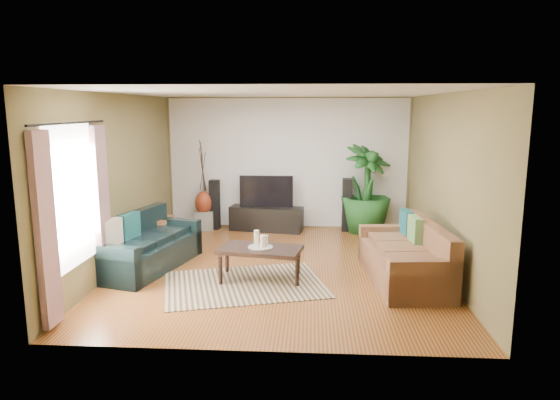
# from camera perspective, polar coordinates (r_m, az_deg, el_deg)

# --- Properties ---
(floor) EXTENTS (5.50, 5.50, 0.00)m
(floor) POSITION_cam_1_polar(r_m,az_deg,el_deg) (7.93, -0.09, -7.75)
(floor) COLOR brown
(floor) RESTS_ON ground
(ceiling) EXTENTS (5.50, 5.50, 0.00)m
(ceiling) POSITION_cam_1_polar(r_m,az_deg,el_deg) (7.53, -0.10, 12.15)
(ceiling) COLOR white
(ceiling) RESTS_ON ground
(wall_back) EXTENTS (5.00, 0.00, 5.00)m
(wall_back) POSITION_cam_1_polar(r_m,az_deg,el_deg) (10.34, 0.89, 4.21)
(wall_back) COLOR brown
(wall_back) RESTS_ON ground
(wall_front) EXTENTS (5.00, 0.00, 5.00)m
(wall_front) POSITION_cam_1_polar(r_m,az_deg,el_deg) (4.92, -2.16, -2.81)
(wall_front) COLOR brown
(wall_front) RESTS_ON ground
(wall_left) EXTENTS (0.00, 5.50, 5.50)m
(wall_left) POSITION_cam_1_polar(r_m,az_deg,el_deg) (8.16, -17.90, 2.02)
(wall_left) COLOR brown
(wall_left) RESTS_ON ground
(wall_right) EXTENTS (0.00, 5.50, 5.50)m
(wall_right) POSITION_cam_1_polar(r_m,az_deg,el_deg) (7.86, 18.42, 1.68)
(wall_right) COLOR brown
(wall_right) RESTS_ON ground
(backwall_panel) EXTENTS (4.90, 0.00, 4.90)m
(backwall_panel) POSITION_cam_1_polar(r_m,az_deg,el_deg) (10.33, 0.89, 4.20)
(backwall_panel) COLOR white
(backwall_panel) RESTS_ON ground
(window_pane) EXTENTS (0.00, 1.80, 1.80)m
(window_pane) POSITION_cam_1_polar(r_m,az_deg,el_deg) (6.70, -22.71, 0.39)
(window_pane) COLOR white
(window_pane) RESTS_ON ground
(curtain_near) EXTENTS (0.08, 0.35, 2.20)m
(curtain_near) POSITION_cam_1_polar(r_m,az_deg,el_deg) (6.08, -25.21, -3.18)
(curtain_near) COLOR gray
(curtain_near) RESTS_ON ground
(curtain_far) EXTENTS (0.08, 0.35, 2.20)m
(curtain_far) POSITION_cam_1_polar(r_m,az_deg,el_deg) (7.39, -19.69, -0.50)
(curtain_far) COLOR gray
(curtain_far) RESTS_ON ground
(curtain_rod) EXTENTS (0.03, 1.90, 0.03)m
(curtain_rod) POSITION_cam_1_polar(r_m,az_deg,el_deg) (6.60, -22.87, 8.10)
(curtain_rod) COLOR black
(curtain_rod) RESTS_ON ground
(sofa_left) EXTENTS (1.32, 2.13, 0.85)m
(sofa_left) POSITION_cam_1_polar(r_m,az_deg,el_deg) (8.07, -14.85, -4.63)
(sofa_left) COLOR black
(sofa_left) RESTS_ON floor
(sofa_right) EXTENTS (1.11, 2.13, 0.85)m
(sofa_right) POSITION_cam_1_polar(r_m,az_deg,el_deg) (7.47, 13.94, -5.80)
(sofa_right) COLOR brown
(sofa_right) RESTS_ON floor
(area_rug) EXTENTS (2.57, 2.12, 0.01)m
(area_rug) POSITION_cam_1_polar(r_m,az_deg,el_deg) (7.22, -4.10, -9.58)
(area_rug) COLOR tan
(area_rug) RESTS_ON floor
(coffee_table) EXTENTS (1.27, 0.85, 0.48)m
(coffee_table) POSITION_cam_1_polar(r_m,az_deg,el_deg) (7.36, -2.24, -7.24)
(coffee_table) COLOR black
(coffee_table) RESTS_ON floor
(candle_tray) EXTENTS (0.36, 0.36, 0.02)m
(candle_tray) POSITION_cam_1_polar(r_m,az_deg,el_deg) (7.29, -2.25, -5.39)
(candle_tray) COLOR gray
(candle_tray) RESTS_ON coffee_table
(candle_tall) EXTENTS (0.07, 0.07, 0.23)m
(candle_tall) POSITION_cam_1_polar(r_m,az_deg,el_deg) (7.30, -2.70, -4.38)
(candle_tall) COLOR #F3E8CD
(candle_tall) RESTS_ON candle_tray
(candle_mid) EXTENTS (0.07, 0.07, 0.18)m
(candle_mid) POSITION_cam_1_polar(r_m,az_deg,el_deg) (7.22, -1.97, -4.74)
(candle_mid) COLOR white
(candle_mid) RESTS_ON candle_tray
(candle_short) EXTENTS (0.07, 0.07, 0.15)m
(candle_short) POSITION_cam_1_polar(r_m,az_deg,el_deg) (7.32, -1.66, -4.66)
(candle_short) COLOR beige
(candle_short) RESTS_ON candle_tray
(tv_stand) EXTENTS (1.53, 0.70, 0.49)m
(tv_stand) POSITION_cam_1_polar(r_m,az_deg,el_deg) (10.22, -1.57, -2.14)
(tv_stand) COLOR black
(tv_stand) RESTS_ON floor
(television) EXTENTS (1.08, 0.06, 0.64)m
(television) POSITION_cam_1_polar(r_m,az_deg,el_deg) (10.13, -1.57, 1.01)
(television) COLOR black
(television) RESTS_ON tv_stand
(speaker_left) EXTENTS (0.20, 0.22, 1.02)m
(speaker_left) POSITION_cam_1_polar(r_m,az_deg,el_deg) (10.40, -7.47, -0.52)
(speaker_left) COLOR black
(speaker_left) RESTS_ON floor
(speaker_right) EXTENTS (0.20, 0.22, 1.08)m
(speaker_right) POSITION_cam_1_polar(r_m,az_deg,el_deg) (10.23, 7.66, -0.55)
(speaker_right) COLOR black
(speaker_right) RESTS_ON floor
(potted_plant) EXTENTS (1.39, 1.39, 1.77)m
(potted_plant) POSITION_cam_1_polar(r_m,az_deg,el_deg) (10.13, 9.77, 1.26)
(potted_plant) COLOR #1A4F1C
(potted_plant) RESTS_ON floor
(plant_pot) EXTENTS (0.33, 0.33, 0.25)m
(plant_pot) POSITION_cam_1_polar(r_m,az_deg,el_deg) (10.28, 9.64, -2.90)
(plant_pot) COLOR black
(plant_pot) RESTS_ON floor
(pedestal) EXTENTS (0.43, 0.43, 0.38)m
(pedestal) POSITION_cam_1_polar(r_m,az_deg,el_deg) (10.45, -8.67, -2.29)
(pedestal) COLOR gray
(pedestal) RESTS_ON floor
(vase) EXTENTS (0.35, 0.35, 0.49)m
(vase) POSITION_cam_1_polar(r_m,az_deg,el_deg) (10.37, -8.73, -0.32)
(vase) COLOR maroon
(vase) RESTS_ON pedestal
(side_table) EXTENTS (0.58, 0.58, 0.59)m
(side_table) POSITION_cam_1_polar(r_m,az_deg,el_deg) (9.07, -14.09, -3.79)
(side_table) COLOR brown
(side_table) RESTS_ON floor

